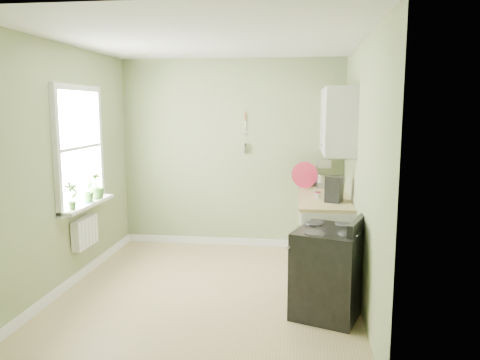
# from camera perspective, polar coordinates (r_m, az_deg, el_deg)

# --- Properties ---
(floor) EXTENTS (3.20, 3.60, 0.02)m
(floor) POSITION_cam_1_polar(r_m,az_deg,el_deg) (5.35, -3.80, -13.41)
(floor) COLOR tan
(floor) RESTS_ON ground
(ceiling) EXTENTS (3.20, 3.60, 0.02)m
(ceiling) POSITION_cam_1_polar(r_m,az_deg,el_deg) (5.00, -4.13, 16.83)
(ceiling) COLOR white
(ceiling) RESTS_ON wall_back
(wall_back) EXTENTS (3.20, 0.02, 2.70)m
(wall_back) POSITION_cam_1_polar(r_m,az_deg,el_deg) (6.77, -1.01, 3.21)
(wall_back) COLOR gray
(wall_back) RESTS_ON floor
(wall_left) EXTENTS (0.02, 3.60, 2.70)m
(wall_left) POSITION_cam_1_polar(r_m,az_deg,el_deg) (5.54, -20.55, 1.40)
(wall_left) COLOR gray
(wall_left) RESTS_ON floor
(wall_right) EXTENTS (0.02, 3.60, 2.70)m
(wall_right) POSITION_cam_1_polar(r_m,az_deg,el_deg) (4.95, 14.67, 0.85)
(wall_right) COLOR gray
(wall_right) RESTS_ON floor
(base_cabinets) EXTENTS (0.60, 1.60, 0.87)m
(base_cabinets) POSITION_cam_1_polar(r_m,az_deg,el_deg) (6.08, 10.20, -6.36)
(base_cabinets) COLOR silver
(base_cabinets) RESTS_ON floor
(countertop) EXTENTS (0.64, 1.60, 0.04)m
(countertop) POSITION_cam_1_polar(r_m,az_deg,el_deg) (5.97, 10.22, -2.14)
(countertop) COLOR tan
(countertop) RESTS_ON base_cabinets
(upper_cabinets) EXTENTS (0.35, 1.40, 0.80)m
(upper_cabinets) POSITION_cam_1_polar(r_m,az_deg,el_deg) (5.98, 11.73, 7.09)
(upper_cabinets) COLOR silver
(upper_cabinets) RESTS_ON wall_right
(window) EXTENTS (0.06, 1.14, 1.44)m
(window) POSITION_cam_1_polar(r_m,az_deg,el_deg) (5.77, -19.04, 3.75)
(window) COLOR white
(window) RESTS_ON wall_left
(window_sill) EXTENTS (0.18, 1.14, 0.04)m
(window_sill) POSITION_cam_1_polar(r_m,az_deg,el_deg) (5.83, -18.07, -2.81)
(window_sill) COLOR white
(window_sill) RESTS_ON wall_left
(radiator) EXTENTS (0.12, 0.50, 0.35)m
(radiator) POSITION_cam_1_polar(r_m,az_deg,el_deg) (5.87, -18.39, -6.05)
(radiator) COLOR white
(radiator) RESTS_ON wall_left
(wall_utensils) EXTENTS (0.02, 0.14, 0.58)m
(wall_utensils) POSITION_cam_1_polar(r_m,az_deg,el_deg) (6.70, 0.65, 4.99)
(wall_utensils) COLOR tan
(wall_utensils) RESTS_ON wall_back
(stove) EXTENTS (0.82, 0.85, 0.97)m
(stove) POSITION_cam_1_polar(r_m,az_deg,el_deg) (4.72, 10.81, -10.85)
(stove) COLOR black
(stove) RESTS_ON floor
(stand_mixer) EXTENTS (0.28, 0.38, 0.43)m
(stand_mixer) POSITION_cam_1_polar(r_m,az_deg,el_deg) (6.67, 10.03, 0.76)
(stand_mixer) COLOR #B2B2B7
(stand_mixer) RESTS_ON countertop
(kettle) EXTENTS (0.18, 0.11, 0.18)m
(kettle) POSITION_cam_1_polar(r_m,az_deg,el_deg) (6.66, 7.86, 0.01)
(kettle) COLOR silver
(kettle) RESTS_ON countertop
(coffee_maker) EXTENTS (0.23, 0.24, 0.31)m
(coffee_maker) POSITION_cam_1_polar(r_m,az_deg,el_deg) (5.60, 11.38, -1.17)
(coffee_maker) COLOR black
(coffee_maker) RESTS_ON countertop
(red_tray) EXTENTS (0.37, 0.11, 0.36)m
(red_tray) POSITION_cam_1_polar(r_m,az_deg,el_deg) (6.53, 7.90, 0.64)
(red_tray) COLOR #B5233F
(red_tray) RESTS_ON countertop
(jar) EXTENTS (0.07, 0.07, 0.08)m
(jar) POSITION_cam_1_polar(r_m,az_deg,el_deg) (5.81, 9.48, -1.81)
(jar) COLOR beige
(jar) RESTS_ON countertop
(plant_a) EXTENTS (0.18, 0.20, 0.32)m
(plant_a) POSITION_cam_1_polar(r_m,az_deg,el_deg) (5.43, -19.89, -1.80)
(plant_a) COLOR #366422
(plant_a) RESTS_ON window_sill
(plant_b) EXTENTS (0.17, 0.19, 0.28)m
(plant_b) POSITION_cam_1_polar(r_m,az_deg,el_deg) (5.81, -17.99, -1.26)
(plant_b) COLOR #366422
(plant_b) RESTS_ON window_sill
(plant_c) EXTENTS (0.24, 0.24, 0.33)m
(plant_c) POSITION_cam_1_polar(r_m,az_deg,el_deg) (6.01, -17.08, -0.65)
(plant_c) COLOR #366422
(plant_c) RESTS_ON window_sill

